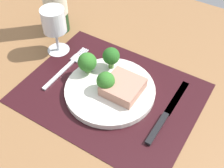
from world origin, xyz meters
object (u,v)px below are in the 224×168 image
at_px(knife, 165,115).
at_px(wine_glass, 54,23).
at_px(plate, 110,90).
at_px(fork, 67,67).
at_px(steak, 123,87).

distance_m(knife, wine_glass, 0.39).
relative_size(knife, wine_glass, 1.63).
bearing_deg(plate, wine_glass, 163.99).
bearing_deg(fork, knife, -3.68).
distance_m(fork, wine_glass, 0.13).
bearing_deg(wine_glass, fork, -35.30).
distance_m(plate, knife, 0.16).
distance_m(steak, knife, 0.13).
xyz_separation_m(plate, knife, (0.15, 0.01, -0.00)).
relative_size(fork, wine_glass, 1.36).
height_order(plate, steak, steak).
distance_m(plate, wine_glass, 0.25).
bearing_deg(knife, steak, 178.24).
bearing_deg(steak, fork, 178.76).
bearing_deg(plate, knife, 1.96).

